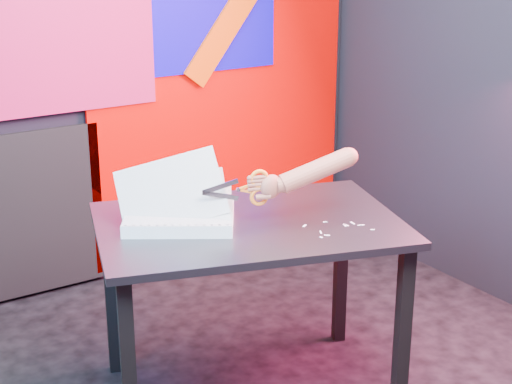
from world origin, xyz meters
TOP-DOWN VIEW (x-y plane):
  - room at (0.00, 0.00)m, footprint 3.01×3.01m
  - backdrop at (0.06, 1.46)m, footprint 2.88×0.05m
  - work_table at (-0.04, 0.12)m, footprint 1.32×1.08m
  - printout_stack at (-0.28, 0.24)m, footprint 0.50×0.46m
  - scissors at (-0.04, 0.09)m, footprint 0.25×0.09m
  - hand_forearm at (0.17, 0.02)m, footprint 0.41×0.17m
  - paper_clippings at (0.20, -0.12)m, footprint 0.22×0.19m

SIDE VIEW (x-z plane):
  - work_table at x=-0.04m, z-range 0.28..1.03m
  - paper_clippings at x=0.20m, z-range 0.75..0.75m
  - printout_stack at x=-0.28m, z-range 0.63..0.93m
  - scissors at x=-0.04m, z-range 0.82..0.96m
  - hand_forearm at x=0.17m, z-range 0.84..1.02m
  - backdrop at x=0.06m, z-range -0.08..2.00m
  - room at x=0.00m, z-range 0.00..2.71m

